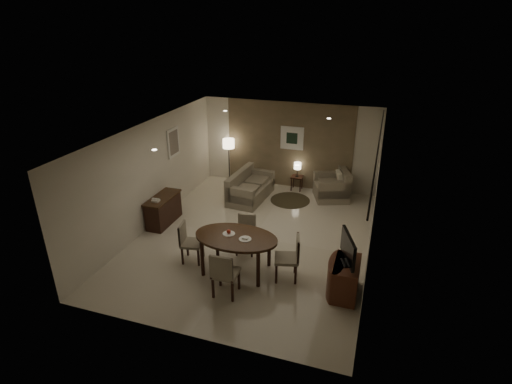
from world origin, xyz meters
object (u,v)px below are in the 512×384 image
(tv_cabinet, at_px, (346,278))
(chair_far, at_px, (245,236))
(dining_table, at_px, (236,254))
(floor_lamp, at_px, (229,161))
(armchair, at_px, (332,184))
(chair_near, at_px, (226,272))
(sofa, at_px, (251,186))
(chair_left, at_px, (192,243))
(side_table, at_px, (297,183))
(console_desk, at_px, (163,210))
(chair_right, at_px, (286,258))

(tv_cabinet, distance_m, chair_far, 2.50)
(dining_table, height_order, floor_lamp, floor_lamp)
(tv_cabinet, distance_m, armchair, 4.54)
(chair_near, bearing_deg, armchair, -106.08)
(sofa, bearing_deg, chair_far, -158.84)
(chair_left, height_order, sofa, chair_left)
(tv_cabinet, bearing_deg, dining_table, 178.24)
(armchair, relative_size, side_table, 2.21)
(dining_table, distance_m, chair_near, 0.81)
(chair_left, bearing_deg, armchair, -38.88)
(sofa, distance_m, side_table, 1.60)
(side_table, distance_m, floor_lamp, 2.29)
(side_table, bearing_deg, console_desk, -131.19)
(console_desk, height_order, tv_cabinet, console_desk)
(tv_cabinet, xyz_separation_m, chair_right, (-1.23, 0.13, 0.14))
(chair_far, distance_m, sofa, 2.98)
(dining_table, distance_m, chair_right, 1.08)
(dining_table, bearing_deg, tv_cabinet, -1.76)
(floor_lamp, bearing_deg, chair_right, -56.04)
(tv_cabinet, relative_size, floor_lamp, 0.61)
(tv_cabinet, xyz_separation_m, chair_near, (-2.22, -0.73, 0.14))
(chair_near, height_order, floor_lamp, floor_lamp)
(console_desk, distance_m, side_table, 4.32)
(tv_cabinet, height_order, dining_table, dining_table)
(floor_lamp, bearing_deg, side_table, 2.40)
(chair_left, bearing_deg, tv_cabinet, -101.47)
(chair_near, xyz_separation_m, floor_lamp, (-2.06, 5.39, 0.24))
(chair_near, xyz_separation_m, armchair, (1.29, 5.17, -0.05))
(sofa, bearing_deg, chair_right, -146.15)
(chair_right, xyz_separation_m, armchair, (0.31, 4.31, -0.05))
(chair_near, bearing_deg, chair_left, -38.61)
(dining_table, xyz_separation_m, chair_left, (-1.06, 0.05, 0.04))
(chair_far, xyz_separation_m, sofa, (-0.85, 2.86, -0.03))
(console_desk, distance_m, chair_right, 3.91)
(chair_far, xyz_separation_m, side_table, (0.32, 3.94, -0.22))
(console_desk, relative_size, sofa, 0.69)
(sofa, height_order, floor_lamp, floor_lamp)
(chair_near, relative_size, chair_far, 1.12)
(tv_cabinet, distance_m, dining_table, 2.31)
(chair_near, distance_m, chair_right, 1.31)
(dining_table, xyz_separation_m, chair_near, (0.08, -0.80, 0.08))
(chair_left, bearing_deg, chair_right, -99.15)
(dining_table, bearing_deg, floor_lamp, 113.30)
(armchair, distance_m, floor_lamp, 3.37)
(console_desk, distance_m, armchair, 4.94)
(chair_left, xyz_separation_m, side_table, (1.32, 4.63, -0.23))
(chair_near, bearing_deg, dining_table, -85.97)
(chair_left, relative_size, armchair, 0.91)
(console_desk, bearing_deg, chair_near, -39.89)
(floor_lamp, bearing_deg, chair_far, -63.49)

